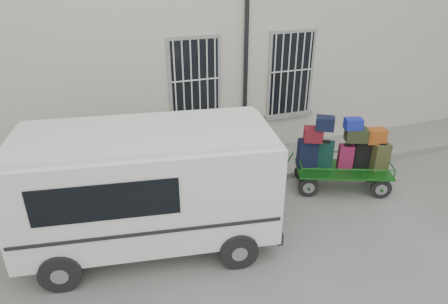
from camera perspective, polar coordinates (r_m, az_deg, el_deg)
name	(u,v)px	position (r m, az deg, el deg)	size (l,w,h in m)	color
ground	(253,220)	(8.80, 4.21, -9.67)	(80.00, 80.00, 0.00)	#63635E
building	(184,36)	(12.54, -5.67, 16.23)	(24.00, 5.15, 6.00)	beige
sidewalk	(220,171)	(10.49, -0.52, -2.70)	(24.00, 1.70, 0.15)	slate
luggage_cart	(343,154)	(9.84, 16.58, -0.30)	(2.58, 1.73, 1.90)	black
van	(147,183)	(7.54, -10.97, -4.33)	(5.01, 2.74, 2.40)	white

